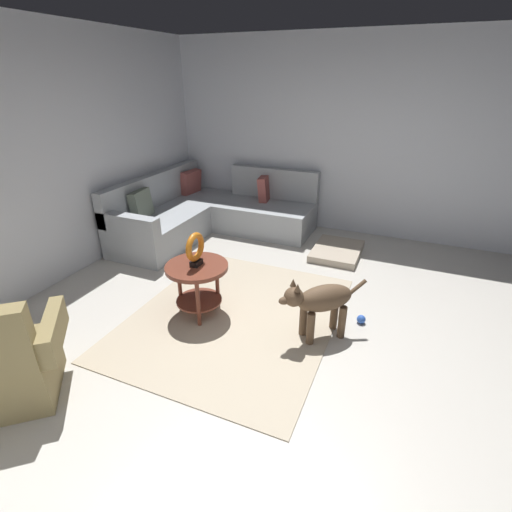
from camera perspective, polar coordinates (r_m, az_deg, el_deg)
ground_plane at (r=3.52m, az=6.30°, el=-13.51°), size 6.00×6.00×0.10m
wall_back at (r=4.58m, az=-31.28°, el=11.83°), size 6.00×0.12×2.70m
wall_right at (r=5.68m, az=16.30°, el=16.47°), size 0.12×6.00×2.70m
area_rug at (r=3.80m, az=-3.20°, el=-8.99°), size 2.30×1.90×0.01m
sectional_couch at (r=5.69m, az=-7.06°, el=6.28°), size 2.20×2.25×0.88m
armchair at (r=3.28m, az=-33.79°, el=-13.50°), size 0.98×1.00×0.88m
side_table at (r=3.67m, az=-8.83°, el=-3.07°), size 0.60×0.60×0.54m
torus_sculpture at (r=3.54m, az=-9.15°, el=1.11°), size 0.28×0.08×0.33m
dog_bed_mat at (r=5.14m, az=12.11°, el=0.74°), size 0.80×0.60×0.09m
dog at (r=3.37m, az=9.65°, el=-6.77°), size 0.61×0.67×0.63m
dog_toy_ball at (r=3.82m, az=15.58°, el=-9.17°), size 0.08×0.08×0.08m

